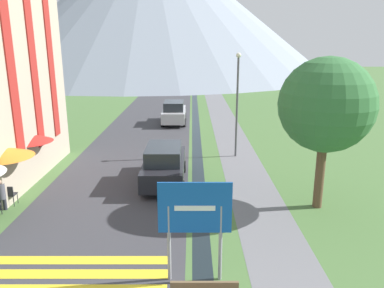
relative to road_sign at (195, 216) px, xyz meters
name	(u,v)px	position (x,y,z in m)	size (l,w,h in m)	color
ground_plane	(180,136)	(-0.97, 16.48, -1.91)	(160.00, 160.00, 0.00)	#476B38
road	(157,111)	(-3.47, 26.48, -1.91)	(6.40, 60.00, 0.01)	#38383D
footpath	(220,111)	(2.63, 26.48, -1.91)	(2.20, 60.00, 0.01)	slate
drainage_channel	(196,111)	(0.23, 26.48, -1.91)	(0.60, 60.00, 0.00)	black
crosswalk_marking	(73,274)	(-3.47, 0.24, -1.91)	(5.44, 1.84, 0.01)	yellow
mountain_distant	(151,4)	(-8.45, 72.34, 12.10)	(71.48, 71.48, 28.03)	gray
road_sign	(195,216)	(0.00, 0.00, 0.00)	(1.96, 0.11, 2.88)	gray
parked_car_near	(164,164)	(-1.37, 7.45, -1.00)	(1.93, 4.58, 1.82)	black
parked_car_far	(174,112)	(-1.54, 20.87, -1.00)	(1.91, 4.37, 1.82)	#B2B2B7
cafe_chair_far_right	(20,178)	(-7.75, 6.62, -1.40)	(0.40, 0.40, 0.85)	#232328
cafe_chair_middle	(10,194)	(-7.39, 4.88, -1.40)	(0.40, 0.40, 0.85)	#232328
cafe_chair_far_left	(15,180)	(-7.89, 6.42, -1.40)	(0.40, 0.40, 0.85)	#232328
cafe_umbrella_middle_orange	(4,152)	(-7.57, 5.22, 0.25)	(2.31, 2.31, 2.37)	#B7B2A8
cafe_umbrella_rear_red	(30,138)	(-7.67, 7.88, 0.16)	(2.10, 2.10, 2.28)	#B7B2A8
person_seated_far	(1,193)	(-7.52, 4.50, -1.21)	(0.32, 0.32, 1.28)	#282833
person_standing_terrace	(18,169)	(-7.60, 6.24, -0.84)	(0.32, 0.32, 1.85)	#282833
streetlamp	(238,97)	(2.45, 11.73, 1.50)	(0.28, 0.28, 5.85)	#515156
tree_by_path	(327,105)	(4.94, 4.79, 2.19)	(3.58, 3.58, 5.91)	brown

